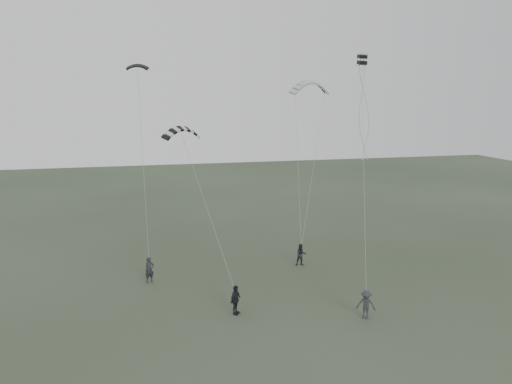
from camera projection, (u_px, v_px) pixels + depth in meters
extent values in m
plane|color=#2E3B27|center=(258.00, 304.00, 33.25)|extent=(140.00, 140.00, 0.00)
imported|color=#222327|center=(150.00, 270.00, 36.91)|extent=(0.83, 0.69, 1.93)
imported|color=black|center=(301.00, 255.00, 40.61)|extent=(0.93, 0.76, 1.80)
imported|color=black|center=(235.00, 300.00, 31.52)|extent=(1.08, 1.15, 1.91)
imported|color=#2B2B31|center=(366.00, 305.00, 30.92)|extent=(1.37, 1.19, 1.83)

